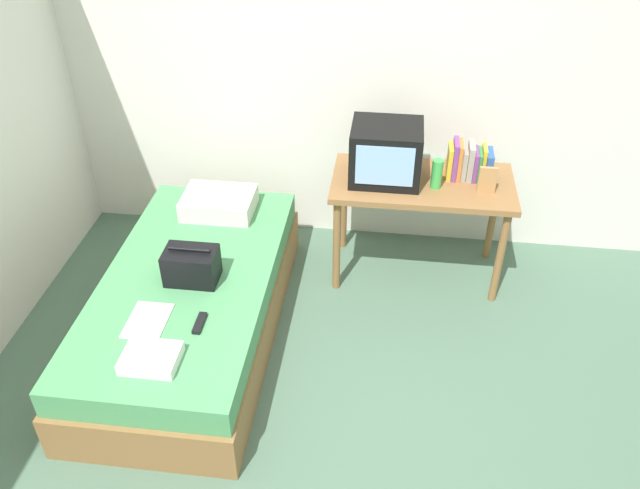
{
  "coord_description": "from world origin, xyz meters",
  "views": [
    {
      "loc": [
        0.32,
        -2.13,
        2.85
      ],
      "look_at": [
        -0.08,
        1.0,
        0.54
      ],
      "focal_mm": 36.43,
      "sensor_mm": 36.0,
      "label": 1
    }
  ],
  "objects_px": {
    "desk": "(422,193)",
    "bed": "(192,305)",
    "water_bottle": "(437,174)",
    "magazine": "(148,321)",
    "folded_towel": "(151,358)",
    "handbag": "(192,265)",
    "book_row": "(469,162)",
    "pillow": "(219,203)",
    "picture_frame": "(487,180)",
    "tv": "(386,153)",
    "remote_dark": "(200,323)"
  },
  "relations": [
    {
      "from": "pillow",
      "to": "magazine",
      "type": "xyz_separation_m",
      "value": [
        -0.12,
        -1.1,
        -0.06
      ]
    },
    {
      "from": "book_row",
      "to": "folded_towel",
      "type": "bearing_deg",
      "value": -135.63
    },
    {
      "from": "picture_frame",
      "to": "handbag",
      "type": "relative_size",
      "value": 0.58
    },
    {
      "from": "magazine",
      "to": "folded_towel",
      "type": "height_order",
      "value": "folded_towel"
    },
    {
      "from": "folded_towel",
      "to": "magazine",
      "type": "bearing_deg",
      "value": 112.89
    },
    {
      "from": "bed",
      "to": "pillow",
      "type": "xyz_separation_m",
      "value": [
        0.02,
        0.69,
        0.3
      ]
    },
    {
      "from": "bed",
      "to": "handbag",
      "type": "xyz_separation_m",
      "value": [
        0.05,
        -0.03,
        0.33
      ]
    },
    {
      "from": "bed",
      "to": "book_row",
      "type": "distance_m",
      "value": 1.95
    },
    {
      "from": "desk",
      "to": "folded_towel",
      "type": "relative_size",
      "value": 4.14
    },
    {
      "from": "picture_frame",
      "to": "folded_towel",
      "type": "height_order",
      "value": "picture_frame"
    },
    {
      "from": "picture_frame",
      "to": "handbag",
      "type": "distance_m",
      "value": 1.85
    },
    {
      "from": "book_row",
      "to": "picture_frame",
      "type": "height_order",
      "value": "book_row"
    },
    {
      "from": "desk",
      "to": "book_row",
      "type": "bearing_deg",
      "value": 15.86
    },
    {
      "from": "bed",
      "to": "picture_frame",
      "type": "bearing_deg",
      "value": 21.9
    },
    {
      "from": "bed",
      "to": "picture_frame",
      "type": "height_order",
      "value": "picture_frame"
    },
    {
      "from": "bed",
      "to": "water_bottle",
      "type": "relative_size",
      "value": 10.47
    },
    {
      "from": "picture_frame",
      "to": "magazine",
      "type": "bearing_deg",
      "value": -148.83
    },
    {
      "from": "water_bottle",
      "to": "handbag",
      "type": "relative_size",
      "value": 0.64
    },
    {
      "from": "water_bottle",
      "to": "book_row",
      "type": "bearing_deg",
      "value": 36.46
    },
    {
      "from": "tv",
      "to": "folded_towel",
      "type": "bearing_deg",
      "value": -125.77
    },
    {
      "from": "water_bottle",
      "to": "picture_frame",
      "type": "xyz_separation_m",
      "value": [
        0.31,
        -0.02,
        -0.01
      ]
    },
    {
      "from": "handbag",
      "to": "folded_towel",
      "type": "bearing_deg",
      "value": -91.94
    },
    {
      "from": "magazine",
      "to": "water_bottle",
      "type": "bearing_deg",
      "value": 36.62
    },
    {
      "from": "tv",
      "to": "remote_dark",
      "type": "xyz_separation_m",
      "value": [
        -0.91,
        -1.2,
        -0.45
      ]
    },
    {
      "from": "bed",
      "to": "pillow",
      "type": "height_order",
      "value": "pillow"
    },
    {
      "from": "water_bottle",
      "to": "magazine",
      "type": "relative_size",
      "value": 0.66
    },
    {
      "from": "book_row",
      "to": "pillow",
      "type": "relative_size",
      "value": 0.6
    },
    {
      "from": "handbag",
      "to": "remote_dark",
      "type": "relative_size",
      "value": 1.92
    },
    {
      "from": "pillow",
      "to": "folded_towel",
      "type": "relative_size",
      "value": 1.66
    },
    {
      "from": "handbag",
      "to": "remote_dark",
      "type": "bearing_deg",
      "value": -69.02
    },
    {
      "from": "folded_towel",
      "to": "tv",
      "type": "bearing_deg",
      "value": 54.23
    },
    {
      "from": "bed",
      "to": "magazine",
      "type": "relative_size",
      "value": 6.9
    },
    {
      "from": "desk",
      "to": "bed",
      "type": "bearing_deg",
      "value": -149.6
    },
    {
      "from": "tv",
      "to": "pillow",
      "type": "relative_size",
      "value": 0.94
    },
    {
      "from": "magazine",
      "to": "picture_frame",
      "type": "bearing_deg",
      "value": 31.17
    },
    {
      "from": "handbag",
      "to": "picture_frame",
      "type": "bearing_deg",
      "value": 23.38
    },
    {
      "from": "water_bottle",
      "to": "magazine",
      "type": "distance_m",
      "value": 1.93
    },
    {
      "from": "tv",
      "to": "remote_dark",
      "type": "distance_m",
      "value": 1.57
    },
    {
      "from": "bed",
      "to": "picture_frame",
      "type": "distance_m",
      "value": 1.96
    },
    {
      "from": "water_bottle",
      "to": "remote_dark",
      "type": "bearing_deg",
      "value": -137.79
    },
    {
      "from": "magazine",
      "to": "tv",
      "type": "bearing_deg",
      "value": 45.21
    },
    {
      "from": "book_row",
      "to": "picture_frame",
      "type": "relative_size",
      "value": 1.59
    },
    {
      "from": "remote_dark",
      "to": "folded_towel",
      "type": "xyz_separation_m",
      "value": [
        -0.16,
        -0.3,
        0.02
      ]
    },
    {
      "from": "tv",
      "to": "book_row",
      "type": "xyz_separation_m",
      "value": [
        0.53,
        0.07,
        -0.07
      ]
    },
    {
      "from": "bed",
      "to": "tv",
      "type": "height_order",
      "value": "tv"
    },
    {
      "from": "magazine",
      "to": "folded_towel",
      "type": "bearing_deg",
      "value": -67.11
    },
    {
      "from": "magazine",
      "to": "desk",
      "type": "bearing_deg",
      "value": 39.72
    },
    {
      "from": "pillow",
      "to": "magazine",
      "type": "height_order",
      "value": "pillow"
    },
    {
      "from": "bed",
      "to": "book_row",
      "type": "bearing_deg",
      "value": 28.14
    },
    {
      "from": "picture_frame",
      "to": "handbag",
      "type": "height_order",
      "value": "picture_frame"
    }
  ]
}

